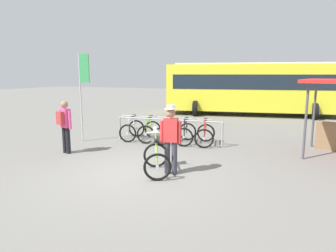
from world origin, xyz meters
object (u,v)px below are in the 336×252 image
at_px(racked_bike_white, 132,130).
at_px(racked_bike_lime, 149,131).
at_px(racked_bike_teal, 167,132).
at_px(bus_distant, 252,86).
at_px(person_with_featured_bike, 171,137).
at_px(pedestrian_with_backpack, 65,124).
at_px(racked_bike_red, 205,134).
at_px(racked_bike_black, 186,133).
at_px(banner_flag, 83,80).
at_px(featured_bicycle, 156,153).

xyz_separation_m(racked_bike_white, racked_bike_lime, (0.70, 0.06, 0.00)).
relative_size(racked_bike_teal, bus_distant, 0.12).
height_order(racked_bike_teal, bus_distant, bus_distant).
height_order(racked_bike_lime, person_with_featured_bike, person_with_featured_bike).
xyz_separation_m(racked_bike_white, bus_distant, (3.08, 8.90, 1.37)).
relative_size(person_with_featured_bike, pedestrian_with_backpack, 1.05).
distance_m(racked_bike_white, person_with_featured_bike, 4.30).
bearing_deg(racked_bike_red, racked_bike_black, -175.03).
height_order(racked_bike_black, bus_distant, bus_distant).
distance_m(racked_bike_lime, person_with_featured_bike, 3.91).
xyz_separation_m(racked_bike_black, bus_distant, (0.99, 8.72, 1.37)).
bearing_deg(racked_bike_red, racked_bike_lime, -175.03).
distance_m(racked_bike_lime, racked_bike_teal, 0.70).
relative_size(racked_bike_black, person_with_featured_bike, 0.70).
height_order(person_with_featured_bike, bus_distant, bus_distant).
distance_m(racked_bike_black, pedestrian_with_backpack, 4.09).
xyz_separation_m(racked_bike_black, banner_flag, (-3.49, -1.18, 1.86)).
bearing_deg(person_with_featured_bike, racked_bike_black, 104.18).
relative_size(racked_bike_white, person_with_featured_bike, 0.70).
xyz_separation_m(racked_bike_teal, featured_bicycle, (1.14, -3.23, 0.12)).
bearing_deg(featured_bicycle, racked_bike_lime, 120.04).
bearing_deg(featured_bicycle, banner_flag, 151.74).
distance_m(racked_bike_red, banner_flag, 4.75).
xyz_separation_m(racked_bike_teal, racked_bike_black, (0.70, 0.06, 0.00)).
height_order(racked_bike_teal, featured_bicycle, featured_bicycle).
distance_m(person_with_featured_bike, bus_distant, 12.03).
distance_m(racked_bike_lime, racked_bike_black, 1.40).
bearing_deg(racked_bike_lime, racked_bike_red, 4.97).
bearing_deg(racked_bike_lime, racked_bike_white, -175.03).
xyz_separation_m(racked_bike_lime, racked_bike_teal, (0.70, 0.06, 0.00)).
height_order(racked_bike_white, pedestrian_with_backpack, pedestrian_with_backpack).
relative_size(racked_bike_white, racked_bike_black, 1.00).
distance_m(racked_bike_white, featured_bicycle, 4.01).
height_order(racked_bike_red, bus_distant, bus_distant).
xyz_separation_m(racked_bike_lime, racked_bike_red, (2.09, 0.18, 0.00)).
relative_size(featured_bicycle, pedestrian_with_backpack, 0.77).
xyz_separation_m(racked_bike_red, featured_bicycle, (-0.26, -3.35, 0.12)).
relative_size(racked_bike_lime, racked_bike_red, 0.99).
bearing_deg(racked_bike_teal, racked_bike_lime, -175.03).
bearing_deg(banner_flag, racked_bike_red, 16.49).
bearing_deg(bus_distant, banner_flag, -114.36).
relative_size(racked_bike_teal, racked_bike_black, 0.99).
height_order(racked_bike_lime, pedestrian_with_backpack, pedestrian_with_backpack).
bearing_deg(pedestrian_with_backpack, racked_bike_teal, 50.19).
bearing_deg(pedestrian_with_backpack, featured_bicycle, -8.67).
height_order(racked_bike_red, banner_flag, banner_flag).
distance_m(racked_bike_black, bus_distant, 8.88).
height_order(racked_bike_white, racked_bike_teal, same).
height_order(racked_bike_black, pedestrian_with_backpack, pedestrian_with_backpack).
distance_m(racked_bike_red, pedestrian_with_backpack, 4.66).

